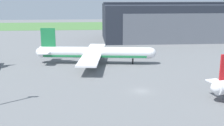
# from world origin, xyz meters

# --- Properties ---
(ground_plane) EXTENTS (440.00, 440.00, 0.00)m
(ground_plane) POSITION_xyz_m (0.00, 0.00, 0.00)
(ground_plane) COLOR slate
(grass_field_strip) EXTENTS (440.00, 56.00, 0.08)m
(grass_field_strip) POSITION_xyz_m (0.00, 162.41, 0.04)
(grass_field_strip) COLOR #48753D
(grass_field_strip) RESTS_ON ground_plane
(maintenance_hangar) EXTENTS (73.54, 34.36, 21.02)m
(maintenance_hangar) POSITION_xyz_m (31.11, 88.11, 10.05)
(maintenance_hangar) COLOR #232833
(maintenance_hangar) RESTS_ON ground_plane
(airliner_far_right) EXTENTS (45.04, 40.48, 13.37)m
(airliner_far_right) POSITION_xyz_m (-11.80, 32.57, 4.13)
(airliner_far_right) COLOR white
(airliner_far_right) RESTS_ON ground_plane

